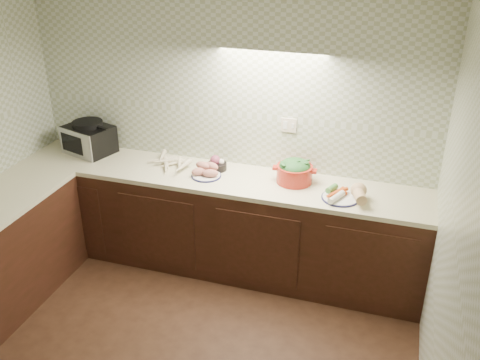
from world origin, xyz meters
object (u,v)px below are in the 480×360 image
(sweet_potato_plate, at_px, (206,171))
(veg_plate, at_px, (349,193))
(toaster_oven, at_px, (89,138))
(parsnip_pile, at_px, (175,163))
(dutch_oven, at_px, (295,171))
(onion_bowl, at_px, (217,164))

(sweet_potato_plate, xyz_separation_m, veg_plate, (1.21, -0.04, 0.00))
(sweet_potato_plate, height_order, veg_plate, veg_plate)
(sweet_potato_plate, bearing_deg, toaster_oven, 172.74)
(parsnip_pile, height_order, dutch_oven, dutch_oven)
(sweet_potato_plate, distance_m, onion_bowl, 0.16)
(dutch_oven, bearing_deg, onion_bowl, 172.29)
(dutch_oven, bearing_deg, sweet_potato_plate, -175.90)
(toaster_oven, xyz_separation_m, parsnip_pile, (0.89, -0.05, -0.11))
(onion_bowl, bearing_deg, parsnip_pile, -173.32)
(parsnip_pile, height_order, sweet_potato_plate, sweet_potato_plate)
(veg_plate, bearing_deg, toaster_oven, 175.32)
(toaster_oven, bearing_deg, sweet_potato_plate, 9.84)
(onion_bowl, height_order, dutch_oven, dutch_oven)
(onion_bowl, bearing_deg, sweet_potato_plate, -104.83)
(toaster_oven, relative_size, parsnip_pile, 1.13)
(onion_bowl, relative_size, veg_plate, 0.47)
(toaster_oven, relative_size, dutch_oven, 1.37)
(onion_bowl, distance_m, dutch_oven, 0.70)
(toaster_oven, height_order, veg_plate, toaster_oven)
(sweet_potato_plate, xyz_separation_m, dutch_oven, (0.74, 0.11, 0.06))
(dutch_oven, relative_size, veg_plate, 1.02)
(parsnip_pile, distance_m, dutch_oven, 1.08)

